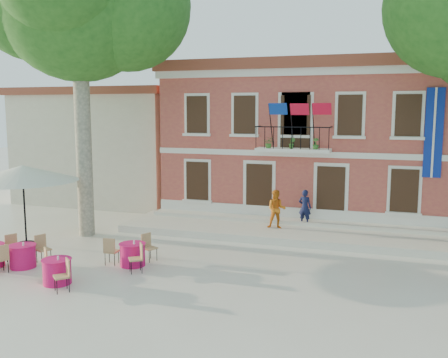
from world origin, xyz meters
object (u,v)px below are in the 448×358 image
plane_tree_west (78,0)px  patio_umbrella (23,173)px  cafe_table_1 (57,270)px  cafe_table_3 (132,253)px  cafe_table_2 (23,255)px  pedestrian_navy (305,207)px  pedestrian_orange (277,209)px

plane_tree_west → patio_umbrella: (-1.41, -2.03, -6.73)m
patio_umbrella → cafe_table_1: patio_umbrella is taller
patio_umbrella → cafe_table_3: bearing=-11.7°
plane_tree_west → cafe_table_1: bearing=-64.8°
cafe_table_1 → cafe_table_2: 2.29m
patio_umbrella → cafe_table_3: patio_umbrella is taller
pedestrian_navy → cafe_table_2: bearing=55.7°
cafe_table_2 → plane_tree_west: bearing=96.0°
plane_tree_west → cafe_table_2: (0.47, -4.44, -9.11)m
pedestrian_orange → cafe_table_2: pedestrian_orange is taller
plane_tree_west → patio_umbrella: 7.17m
plane_tree_west → cafe_table_3: plane_tree_west is taller
cafe_table_1 → patio_umbrella: bearing=139.5°
patio_umbrella → cafe_table_3: (5.26, -1.09, -2.37)m
plane_tree_west → cafe_table_3: 10.37m
plane_tree_west → cafe_table_2: size_ratio=6.67×
pedestrian_orange → cafe_table_1: 9.35m
plane_tree_west → pedestrian_orange: (7.57, 2.45, -8.42)m
patio_umbrella → cafe_table_2: (1.87, -2.41, -2.38)m
plane_tree_west → pedestrian_navy: plane_tree_west is taller
plane_tree_west → pedestrian_orange: plane_tree_west is taller
plane_tree_west → pedestrian_navy: size_ratio=8.37×
patio_umbrella → cafe_table_2: patio_umbrella is taller
cafe_table_3 → plane_tree_west: bearing=141.1°
plane_tree_west → pedestrian_orange: 11.59m
patio_umbrella → cafe_table_1: bearing=-40.5°
pedestrian_navy → pedestrian_orange: 1.43m
patio_umbrella → pedestrian_orange: size_ratio=2.58×
pedestrian_navy → cafe_table_3: pedestrian_navy is taller
pedestrian_orange → cafe_table_3: 6.73m
plane_tree_west → cafe_table_3: size_ratio=6.92×
pedestrian_navy → pedestrian_orange: bearing=56.0°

